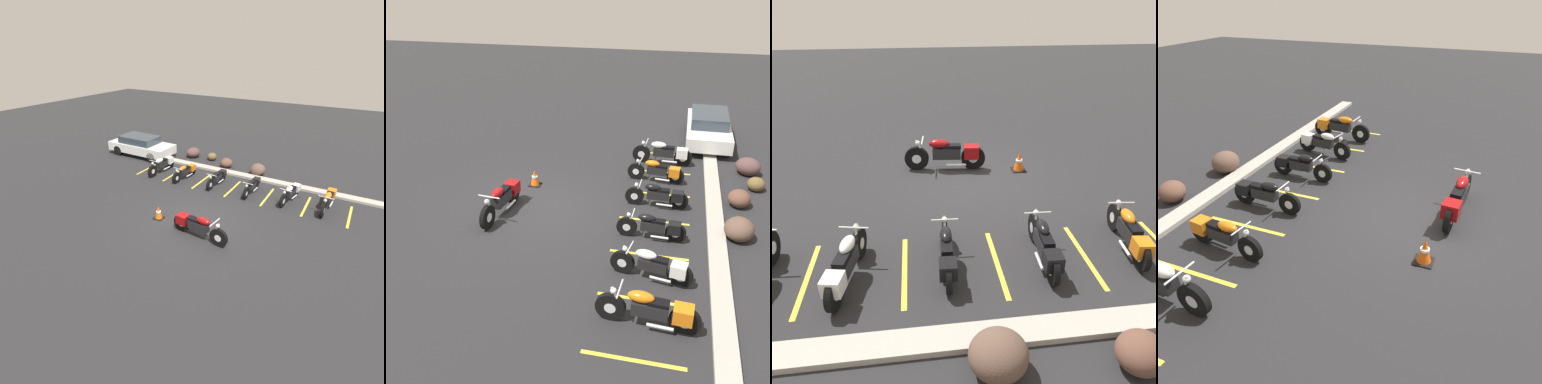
{
  "view_description": "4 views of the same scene",
  "coord_description": "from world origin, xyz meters",
  "views": [
    {
      "loc": [
        5.18,
        -9.16,
        6.73
      ],
      "look_at": [
        -0.79,
        1.01,
        0.84
      ],
      "focal_mm": 28.0,
      "sensor_mm": 36.0,
      "label": 1
    },
    {
      "loc": [
        11.87,
        4.21,
        6.97
      ],
      "look_at": [
        -0.46,
        1.39,
        0.5
      ],
      "focal_mm": 42.0,
      "sensor_mm": 36.0,
      "label": 2
    },
    {
      "loc": [
        1.38,
        9.64,
        4.76
      ],
      "look_at": [
        0.44,
        2.41,
        0.88
      ],
      "focal_mm": 35.0,
      "sensor_mm": 36.0,
      "label": 3
    },
    {
      "loc": [
        -7.95,
        -1.29,
        5.1
      ],
      "look_at": [
        -0.04,
        1.88,
        0.41
      ],
      "focal_mm": 35.0,
      "sensor_mm": 36.0,
      "label": 4
    }
  ],
  "objects": [
    {
      "name": "car_white",
      "position": [
        -7.36,
        5.58,
        0.68
      ],
      "size": [
        4.31,
        1.83,
        1.29
      ],
      "rotation": [
        0.0,
        0.0,
        -0.01
      ],
      "color": "black",
      "rests_on": "ground"
    },
    {
      "name": "landscape_rock_0",
      "position": [
        -1.56,
        6.41,
        0.29
      ],
      "size": [
        0.95,
        0.93,
        0.57
      ],
      "primitive_type": "ellipsoid",
      "rotation": [
        0.0,
        0.0,
        0.4
      ],
      "color": "brown",
      "rests_on": "ground"
    },
    {
      "name": "traffic_cone",
      "position": [
        -1.6,
        -0.42,
        0.27
      ],
      "size": [
        0.4,
        0.4,
        0.58
      ],
      "color": "black",
      "rests_on": "ground"
    },
    {
      "name": "landscape_rock_2",
      "position": [
        -4.18,
        6.93,
        0.32
      ],
      "size": [
        1.15,
        1.19,
        0.64
      ],
      "primitive_type": "ellipsoid",
      "rotation": [
        0.0,
        0.0,
        1.01
      ],
      "color": "brown",
      "rests_on": "ground"
    },
    {
      "name": "stall_line_3",
      "position": [
        -0.04,
        3.85,
        0.0
      ],
      "size": [
        0.1,
        2.1,
        0.0
      ],
      "primitive_type": "cube",
      "color": "gold",
      "rests_on": "ground"
    },
    {
      "name": "stall_line_6",
      "position": [
        5.45,
        3.85,
        0.0
      ],
      "size": [
        0.1,
        2.1,
        0.0
      ],
      "primitive_type": "cube",
      "color": "gold",
      "rests_on": "ground"
    },
    {
      "name": "stall_line_0",
      "position": [
        -5.52,
        3.85,
        0.0
      ],
      "size": [
        0.1,
        2.1,
        0.0
      ],
      "primitive_type": "cube",
      "color": "gold",
      "rests_on": "ground"
    },
    {
      "name": "parked_bike_3",
      "position": [
        0.97,
        3.91,
        0.41
      ],
      "size": [
        0.55,
        1.95,
        0.77
      ],
      "rotation": [
        0.0,
        0.0,
        -1.61
      ],
      "color": "black",
      "rests_on": "ground"
    },
    {
      "name": "landscape_rock_3",
      "position": [
        0.45,
        6.22,
        0.34
      ],
      "size": [
        0.87,
        0.83,
        0.67
      ],
      "primitive_type": "ellipsoid",
      "rotation": [
        0.0,
        0.0,
        3.13
      ],
      "color": "brown",
      "rests_on": "ground"
    },
    {
      "name": "parked_bike_0",
      "position": [
        -4.46,
        3.91,
        0.47
      ],
      "size": [
        0.64,
        2.27,
        0.89
      ],
      "rotation": [
        0.0,
        0.0,
        -1.62
      ],
      "color": "black",
      "rests_on": "ground"
    },
    {
      "name": "stall_line_4",
      "position": [
        1.79,
        3.85,
        0.0
      ],
      "size": [
        0.1,
        2.1,
        0.0
      ],
      "primitive_type": "cube",
      "color": "gold",
      "rests_on": "ground"
    },
    {
      "name": "stall_line_2",
      "position": [
        -1.86,
        3.85,
        0.0
      ],
      "size": [
        0.1,
        2.1,
        0.0
      ],
      "primitive_type": "cube",
      "color": "gold",
      "rests_on": "ground"
    },
    {
      "name": "landscape_rock_1",
      "position": [
        -2.88,
        7.07,
        0.24
      ],
      "size": [
        0.83,
        0.83,
        0.48
      ],
      "primitive_type": "ellipsoid",
      "rotation": [
        0.0,
        0.0,
        0.84
      ],
      "color": "brown",
      "rests_on": "ground"
    },
    {
      "name": "stall_line_1",
      "position": [
        -3.69,
        3.85,
        0.0
      ],
      "size": [
        0.1,
        2.1,
        0.0
      ],
      "primitive_type": "cube",
      "color": "gold",
      "rests_on": "ground"
    },
    {
      "name": "stall_line_5",
      "position": [
        3.62,
        3.85,
        0.0
      ],
      "size": [
        0.1,
        2.1,
        0.0
      ],
      "primitive_type": "cube",
      "color": "gold",
      "rests_on": "ground"
    },
    {
      "name": "parked_bike_1",
      "position": [
        -2.82,
        3.77,
        0.42
      ],
      "size": [
        0.6,
        2.0,
        0.79
      ],
      "rotation": [
        0.0,
        0.0,
        -1.69
      ],
      "color": "black",
      "rests_on": "ground"
    },
    {
      "name": "parked_bike_4",
      "position": [
        2.83,
        4.06,
        0.43
      ],
      "size": [
        0.71,
        2.05,
        0.81
      ],
      "rotation": [
        0.0,
        0.0,
        -1.75
      ],
      "color": "black",
      "rests_on": "ground"
    },
    {
      "name": "ground",
      "position": [
        0.0,
        0.0,
        0.0
      ],
      "size": [
        60.0,
        60.0,
        0.0
      ],
      "primitive_type": "plane",
      "color": "#262628"
    },
    {
      "name": "parked_bike_2",
      "position": [
        -0.95,
        3.93,
        0.42
      ],
      "size": [
        0.56,
        2.0,
        0.78
      ],
      "rotation": [
        0.0,
        0.0,
        -1.62
      ],
      "color": "black",
      "rests_on": "ground"
    },
    {
      "name": "concrete_curb",
      "position": [
        0.0,
        5.64,
        0.06
      ],
      "size": [
        18.0,
        0.5,
        0.12
      ],
      "primitive_type": "cube",
      "color": "#A8A399",
      "rests_on": "ground"
    },
    {
      "name": "parked_bike_5",
      "position": [
        4.46,
        4.13,
        0.47
      ],
      "size": [
        0.63,
        2.26,
        0.89
      ],
      "rotation": [
        0.0,
        0.0,
        -1.64
      ],
      "color": "black",
      "rests_on": "ground"
    },
    {
      "name": "motorcycle_maroon_featured",
      "position": [
        0.48,
        -0.78,
        0.51
      ],
      "size": [
        2.43,
        0.7,
        0.95
      ],
      "rotation": [
        0.0,
        0.0,
        -0.1
      ],
      "color": "black",
      "rests_on": "ground"
    }
  ]
}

